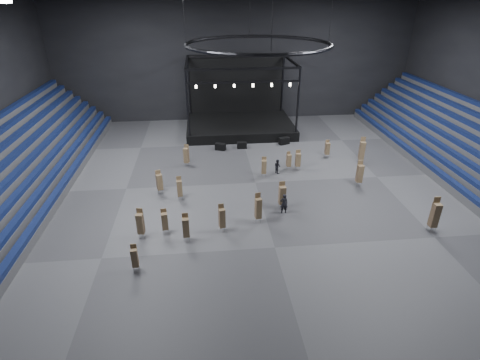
{
  "coord_description": "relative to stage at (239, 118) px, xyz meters",
  "views": [
    {
      "loc": [
        -4.84,
        -32.52,
        17.03
      ],
      "look_at": [
        -1.73,
        -2.0,
        1.4
      ],
      "focal_mm": 28.0,
      "sensor_mm": 36.0,
      "label": 1
    }
  ],
  "objects": [
    {
      "name": "crew_member",
      "position": [
        2.56,
        -14.26,
        -0.7
      ],
      "size": [
        0.81,
        0.89,
        1.51
      ],
      "primitive_type": "imported",
      "rotation": [
        0.0,
        0.0,
        1.96
      ],
      "color": "black",
      "rests_on": "floor"
    },
    {
      "name": "chair_stack_8",
      "position": [
        -7.25,
        -18.8,
        -0.27
      ],
      "size": [
        0.51,
        0.51,
        2.27
      ],
      "rotation": [
        0.0,
        0.0,
        0.12
      ],
      "color": "silver",
      "rests_on": "floor"
    },
    {
      "name": "chair_stack_16",
      "position": [
        -9.84,
        -28.23,
        -0.37
      ],
      "size": [
        0.45,
        0.45,
        2.06
      ],
      "rotation": [
        0.0,
        0.0,
        0.05
      ],
      "color": "silver",
      "rests_on": "floor"
    },
    {
      "name": "chair_stack_7",
      "position": [
        1.61,
        -21.23,
        -0.12
      ],
      "size": [
        0.57,
        0.57,
        2.52
      ],
      "rotation": [
        0.0,
        0.0,
        0.05
      ],
      "color": "silver",
      "rests_on": "floor"
    },
    {
      "name": "truss_ring",
      "position": [
        -0.0,
        -16.24,
        11.55
      ],
      "size": [
        12.3,
        12.3,
        5.15
      ],
      "color": "black",
      "rests_on": "ceiling"
    },
    {
      "name": "bleachers_left",
      "position": [
        -22.94,
        -16.24,
        0.28
      ],
      "size": [
        7.2,
        40.0,
        6.4
      ],
      "color": "#4D4D4F",
      "rests_on": "floor"
    },
    {
      "name": "chair_stack_10",
      "position": [
        3.91,
        -13.47,
        -0.4
      ],
      "size": [
        0.5,
        0.5,
        1.97
      ],
      "rotation": [
        0.0,
        0.0,
        0.17
      ],
      "color": "silver",
      "rests_on": "floor"
    },
    {
      "name": "wall_back",
      "position": [
        -0.0,
        4.76,
        7.55
      ],
      "size": [
        50.0,
        0.2,
        18.0
      ],
      "primitive_type": "cube",
      "color": "black",
      "rests_on": "ground"
    },
    {
      "name": "chair_stack_5",
      "position": [
        8.94,
        -10.79,
        -0.35
      ],
      "size": [
        0.49,
        0.49,
        2.05
      ],
      "rotation": [
        0.0,
        0.0,
        0.05
      ],
      "color": "silver",
      "rests_on": "floor"
    },
    {
      "name": "chair_stack_6",
      "position": [
        4.86,
        -13.62,
        -0.28
      ],
      "size": [
        0.53,
        0.53,
        2.18
      ],
      "rotation": [
        0.0,
        0.0,
        -0.05
      ],
      "color": "silver",
      "rests_on": "floor"
    },
    {
      "name": "flight_case_left",
      "position": [
        -2.97,
        -7.37,
        -1.05
      ],
      "size": [
        1.36,
        1.04,
        0.81
      ],
      "primitive_type": "cube",
      "rotation": [
        0.0,
        0.0,
        -0.41
      ],
      "color": "black",
      "rests_on": "floor"
    },
    {
      "name": "wall_front",
      "position": [
        -0.0,
        -37.24,
        7.55
      ],
      "size": [
        50.0,
        0.2,
        18.0
      ],
      "primitive_type": "cube",
      "color": "black",
      "rests_on": "ground"
    },
    {
      "name": "chair_stack_9",
      "position": [
        -8.18,
        -24.01,
        -0.32
      ],
      "size": [
        0.54,
        0.54,
        2.12
      ],
      "rotation": [
        0.0,
        0.0,
        0.15
      ],
      "color": "silver",
      "rests_on": "floor"
    },
    {
      "name": "flight_case_right",
      "position": [
        4.95,
        -6.3,
        -1.02
      ],
      "size": [
        1.43,
        1.07,
        0.86
      ],
      "primitive_type": "cube",
      "rotation": [
        0.0,
        0.0,
        0.37
      ],
      "color": "black",
      "rests_on": "floor"
    },
    {
      "name": "chair_stack_12",
      "position": [
        -6.83,
        -11.53,
        -0.19
      ],
      "size": [
        0.64,
        0.64,
        2.43
      ],
      "rotation": [
        0.0,
        0.0,
        -0.38
      ],
      "color": "silver",
      "rests_on": "floor"
    },
    {
      "name": "chair_stack_11",
      "position": [
        -9.95,
        -24.39,
        -0.16
      ],
      "size": [
        0.56,
        0.56,
        2.49
      ],
      "rotation": [
        0.0,
        0.0,
        -0.14
      ],
      "color": "silver",
      "rests_on": "floor"
    },
    {
      "name": "chair_stack_0",
      "position": [
        -3.75,
        -24.18,
        -0.22
      ],
      "size": [
        0.55,
        0.55,
        2.39
      ],
      "rotation": [
        0.0,
        0.0,
        0.21
      ],
      "color": "silver",
      "rests_on": "floor"
    },
    {
      "name": "stage",
      "position": [
        0.0,
        0.0,
        0.0
      ],
      "size": [
        14.0,
        10.0,
        9.2
      ],
      "color": "black",
      "rests_on": "floor"
    },
    {
      "name": "chair_stack_4",
      "position": [
        12.16,
        -12.67,
        0.06
      ],
      "size": [
        0.63,
        0.63,
        2.97
      ],
      "rotation": [
        0.0,
        0.0,
        -0.18
      ],
      "color": "silver",
      "rests_on": "floor"
    },
    {
      "name": "chair_stack_15",
      "position": [
        -0.76,
        -23.19,
        -0.11
      ],
      "size": [
        0.57,
        0.57,
        2.63
      ],
      "rotation": [
        0.0,
        0.0,
        0.19
      ],
      "color": "silver",
      "rests_on": "floor"
    },
    {
      "name": "chair_stack_3",
      "position": [
        12.67,
        -25.86,
        0.07
      ],
      "size": [
        0.56,
        0.56,
        2.98
      ],
      "rotation": [
        0.0,
        0.0,
        -0.01
      ],
      "color": "silver",
      "rests_on": "floor"
    },
    {
      "name": "chair_stack_1",
      "position": [
        1.03,
        -14.98,
        -0.3
      ],
      "size": [
        0.56,
        0.56,
        2.15
      ],
      "rotation": [
        0.0,
        0.0,
        -0.14
      ],
      "color": "silver",
      "rests_on": "floor"
    },
    {
      "name": "bleachers_right",
      "position": [
        22.94,
        -16.24,
        0.28
      ],
      "size": [
        7.2,
        40.0,
        6.4
      ],
      "color": "#4D4D4F",
      "rests_on": "floor"
    },
    {
      "name": "man_center",
      "position": [
        1.62,
        -22.04,
        -0.54
      ],
      "size": [
        0.67,
        0.44,
        1.81
      ],
      "primitive_type": "imported",
      "rotation": [
        0.0,
        0.0,
        3.15
      ],
      "color": "black",
      "rests_on": "floor"
    },
    {
      "name": "flight_case_mid",
      "position": [
        -0.38,
        -7.1,
        -1.07
      ],
      "size": [
        1.15,
        0.59,
        0.76
      ],
      "primitive_type": "cube",
      "rotation": [
        0.0,
        0.0,
        -0.01
      ],
      "color": "black",
      "rests_on": "floor"
    },
    {
      "name": "floor",
      "position": [
        -0.0,
        -16.24,
        -1.45
      ],
      "size": [
        50.0,
        50.0,
        0.0
      ],
      "primitive_type": "plane",
      "color": "#4A494C",
      "rests_on": "ground"
    },
    {
      "name": "chair_stack_13",
      "position": [
        9.85,
        -17.87,
        -0.08
      ],
      "size": [
        0.55,
        0.55,
        2.63
      ],
      "rotation": [
        0.0,
        0.0,
        -0.02
      ],
      "color": "silver",
      "rests_on": "floor"
    },
    {
      "name": "chair_stack_2",
      "position": [
        -6.51,
        -25.17,
        -0.23
      ],
      "size": [
        0.51,
        0.51,
        2.33
      ],
      "rotation": [
        0.0,
        0.0,
        0.05
      ],
      "color": "silver",
      "rests_on": "floor"
    },
    {
      "name": "chair_stack_14",
      "position": [
        -9.15,
        -17.46,
        -0.22
      ],
      "size": [
        0.66,
        0.66,
        2.32
      ],
      "rotation": [
        0.0,
        0.0,
        0.36
      ],
      "color": "silver",
      "rests_on": "floor"
    }
  ]
}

